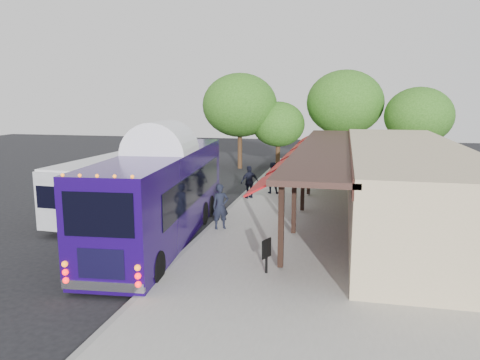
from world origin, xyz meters
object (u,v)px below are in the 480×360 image
Objects in this scene: ped_c at (250,182)px; ped_b at (272,178)px; sign_board at (266,250)px; ped_a at (220,206)px; city_bus at (125,180)px; ped_d at (310,165)px; coach_bus at (162,190)px.

ped_b is at bearing -162.32° from ped_c.
ped_c reaches higher than sign_board.
ped_a is 1.72× the size of sign_board.
city_bus is at bearing -8.74° from ped_c.
ped_b is 6.10m from ped_d.
ped_a is at bearing 143.00° from sign_board.
ped_a reaches higher than ped_d.
coach_bus is 5.91m from sign_board.
city_bus is at bearing 126.57° from coach_bus.
city_bus is 5.85× the size of ped_c.
city_bus is 9.45× the size of sign_board.
ped_b is 1.00× the size of ped_c.
coach_bus is at bearing 34.97° from ped_c.
city_bus reaches higher than ped_a.
ped_d is at bearing 54.90° from city_bus.
city_bus is 5.84× the size of ped_b.
city_bus is at bearing 124.76° from ped_a.
ped_b is at bearing 52.88° from ped_a.
ped_b is (3.07, 9.41, -0.99)m from coach_bus.
ped_a reaches higher than sign_board.
ped_c is at bearing 126.52° from sign_board.
ped_c is 11.34m from sign_board.
city_bus is 6.15× the size of ped_d.
ped_c is at bearing 94.31° from ped_d.
ped_b is at bearing 120.24° from sign_board.
ped_d is at bearing 48.74° from ped_a.
coach_bus reaches higher than ped_b.
ped_d is (8.59, 11.02, -0.56)m from city_bus.
city_bus is 13.98m from ped_d.
coach_bus is 9.95m from ped_b.
city_bus reaches higher than ped_d.
ped_c is 1.05× the size of ped_d.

